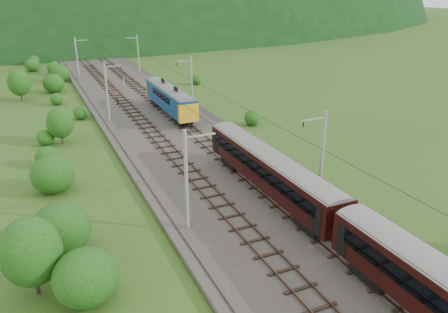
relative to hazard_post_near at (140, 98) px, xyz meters
name	(u,v)px	position (x,y,z in m)	size (l,w,h in m)	color
ground	(257,214)	(-0.03, -39.24, -1.10)	(600.00, 600.00, 0.00)	#32581B
railbed	(211,170)	(-0.03, -29.24, -0.95)	(14.00, 220.00, 0.30)	#38332D
track_left	(189,172)	(-2.43, -29.24, -0.73)	(2.40, 220.00, 0.27)	#503122
track_right	(232,164)	(2.37, -29.24, -0.73)	(2.40, 220.00, 0.27)	#503122
catenary_left	(107,90)	(-6.16, -7.24, 3.40)	(2.54, 192.28, 8.00)	gray
catenary_right	(191,82)	(6.09, -7.24, 3.40)	(2.54, 192.28, 8.00)	gray
overhead_wires	(210,104)	(-0.03, -29.24, 6.00)	(4.83, 198.00, 0.03)	black
mountain_main	(46,17)	(-0.03, 220.76, -1.10)	(504.00, 360.00, 244.00)	black
hazard_post_near	(140,98)	(0.00, 0.00, 0.00)	(0.17, 0.17, 1.60)	red
hazard_post_far	(124,82)	(0.44, 13.85, -0.04)	(0.16, 0.16, 1.53)	red
signal	(117,97)	(-3.54, 0.44, 0.38)	(0.22, 0.22, 2.01)	black
vegetation_left	(67,164)	(-13.66, -25.98, 0.85)	(11.28, 146.77, 5.30)	#144412
vegetation_right	(434,207)	(12.46, -46.10, 0.18)	(4.55, 89.94, 2.98)	#144412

